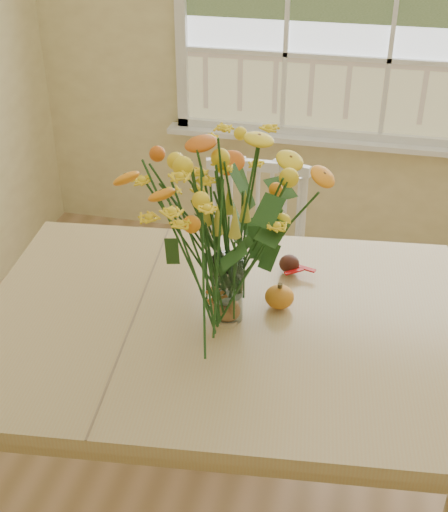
# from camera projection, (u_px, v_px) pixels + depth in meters

# --- Properties ---
(wall_back) EXTENTS (4.00, 0.02, 2.70)m
(wall_back) POSITION_uv_depth(u_px,v_px,m) (394.00, 20.00, 3.51)
(wall_back) COLOR beige
(wall_back) RESTS_ON floor
(dining_table) EXTENTS (1.67, 1.27, 0.84)m
(dining_table) POSITION_uv_depth(u_px,v_px,m) (223.00, 341.00, 2.22)
(dining_table) COLOR tan
(dining_table) RESTS_ON floor
(windsor_chair) EXTENTS (0.45, 0.43, 0.95)m
(windsor_chair) POSITION_uv_depth(u_px,v_px,m) (253.00, 261.00, 3.04)
(windsor_chair) COLOR white
(windsor_chair) RESTS_ON floor
(flower_vase) EXTENTS (0.46, 0.46, 0.54)m
(flower_vase) POSITION_uv_depth(u_px,v_px,m) (228.00, 227.00, 2.01)
(flower_vase) COLOR white
(flower_vase) RESTS_ON dining_table
(pumpkin) EXTENTS (0.09, 0.09, 0.07)m
(pumpkin) POSITION_uv_depth(u_px,v_px,m) (279.00, 298.00, 2.21)
(pumpkin) COLOR orange
(pumpkin) RESTS_ON dining_table
(turkey_figurine) EXTENTS (0.09, 0.07, 0.12)m
(turkey_figurine) POSITION_uv_depth(u_px,v_px,m) (226.00, 310.00, 2.13)
(turkey_figurine) COLOR #CCB78C
(turkey_figurine) RESTS_ON dining_table
(dark_gourd) EXTENTS (0.12, 0.07, 0.06)m
(dark_gourd) POSITION_uv_depth(u_px,v_px,m) (289.00, 265.00, 2.39)
(dark_gourd) COLOR #38160F
(dark_gourd) RESTS_ON dining_table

